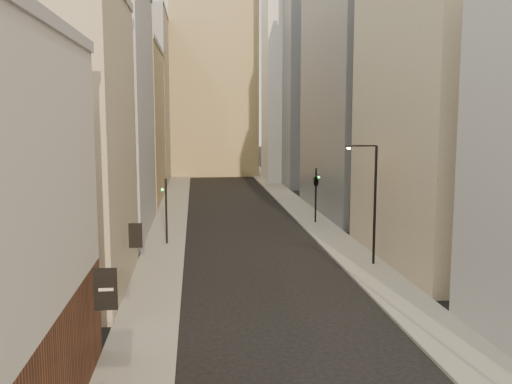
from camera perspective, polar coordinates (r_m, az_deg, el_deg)
name	(u,v)px	position (r m, az deg, el deg)	size (l,w,h in m)	color
sidewalk_left	(174,206)	(61.28, -8.22, -1.43)	(3.00, 140.00, 0.15)	gray
sidewalk_right	(294,204)	(62.16, 3.85, -1.24)	(3.00, 140.00, 0.15)	gray
left_bldg_beige	(48,145)	(32.51, -20.12, 4.40)	(8.00, 12.00, 16.00)	gray
left_bldg_grey	(97,111)	(48.15, -15.62, 7.82)	(8.00, 16.00, 20.00)	#9A9A9F
left_bldg_tan	(125,126)	(65.98, -13.01, 6.44)	(8.00, 18.00, 17.00)	#9B865B
left_bldg_wingrid	(141,100)	(85.90, -11.47, 9.02)	(8.00, 20.00, 24.00)	gray
right_bldg_beige	(447,109)	(39.01, 18.55, 7.85)	(8.00, 16.00, 20.00)	gray
right_bldg_wingrid	(359,81)	(57.92, 10.30, 10.84)	(8.00, 20.00, 26.00)	gray
highrise	(347,5)	(87.89, 9.06, 18.00)	(21.00, 23.00, 51.20)	gray
clock_tower	(213,68)	(97.90, -4.32, 12.24)	(14.00, 14.00, 44.90)	#9B865B
white_tower	(292,54)	(85.19, 3.61, 13.62)	(8.00, 8.00, 41.50)	silver
streetlamp_mid	(372,198)	(36.86, 11.51, -0.55)	(2.00, 0.65, 7.77)	black
traffic_light_left	(166,201)	(42.65, -8.99, -0.86)	(0.56, 0.45, 5.00)	black
traffic_light_right	(316,180)	(50.94, 6.01, 1.21)	(0.80, 0.80, 5.00)	black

